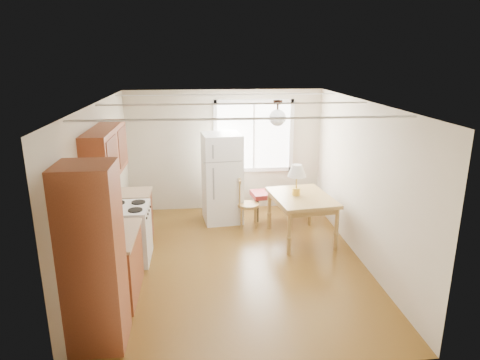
{
  "coord_description": "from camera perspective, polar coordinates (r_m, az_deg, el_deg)",
  "views": [
    {
      "loc": [
        -0.52,
        -6.17,
        3.16
      ],
      "look_at": [
        0.14,
        0.66,
        1.15
      ],
      "focal_mm": 32.0,
      "sensor_mm": 36.0,
      "label": 1
    }
  ],
  "objects": [
    {
      "name": "room_shell",
      "position": [
        6.48,
        -0.66,
        -0.81
      ],
      "size": [
        4.6,
        5.6,
        2.62
      ],
      "color": "#513310",
      "rests_on": "ground"
    },
    {
      "name": "kettle",
      "position": [
        5.88,
        -17.9,
        -6.26
      ],
      "size": [
        0.1,
        0.1,
        0.2
      ],
      "color": "red",
      "rests_on": "kitchen_run"
    },
    {
      "name": "window_unit",
      "position": [
        8.86,
        1.85,
        5.86
      ],
      "size": [
        1.64,
        0.05,
        1.51
      ],
      "color": "white",
      "rests_on": "room_shell"
    },
    {
      "name": "chair",
      "position": [
        8.09,
        0.5,
        -2.59
      ],
      "size": [
        0.41,
        0.41,
        0.94
      ],
      "rotation": [
        0.0,
        0.0,
        -0.04
      ],
      "color": "olive",
      "rests_on": "ground"
    },
    {
      "name": "pendant_light",
      "position": [
        6.75,
        5.02,
        8.4
      ],
      "size": [
        0.26,
        0.26,
        0.4
      ],
      "color": "black",
      "rests_on": "room_shell"
    },
    {
      "name": "kitchen_run",
      "position": [
        6.12,
        -16.45,
        -6.65
      ],
      "size": [
        0.65,
        3.4,
        2.2
      ],
      "color": "brown",
      "rests_on": "ground"
    },
    {
      "name": "refrigerator",
      "position": [
        8.29,
        -2.42,
        0.27
      ],
      "size": [
        0.79,
        0.79,
        1.74
      ],
      "rotation": [
        0.0,
        0.0,
        0.12
      ],
      "color": "white",
      "rests_on": "ground"
    },
    {
      "name": "dining_table",
      "position": [
        7.55,
        8.21,
        -2.85
      ],
      "size": [
        1.12,
        1.4,
        0.8
      ],
      "rotation": [
        0.0,
        0.0,
        0.13
      ],
      "color": "olive",
      "rests_on": "ground"
    },
    {
      "name": "bench",
      "position": [
        8.54,
        5.7,
        -1.82
      ],
      "size": [
        1.3,
        0.63,
        0.57
      ],
      "rotation": [
        0.0,
        0.0,
        0.14
      ],
      "color": "maroon",
      "rests_on": "ground"
    },
    {
      "name": "coffee_maker",
      "position": [
        5.88,
        -16.97,
        -5.61
      ],
      "size": [
        0.25,
        0.29,
        0.37
      ],
      "rotation": [
        0.0,
        0.0,
        0.32
      ],
      "color": "black",
      "rests_on": "kitchen_run"
    },
    {
      "name": "table_lamp",
      "position": [
        7.44,
        7.58,
        0.92
      ],
      "size": [
        0.32,
        0.32,
        0.55
      ],
      "rotation": [
        0.0,
        0.0,
        0.41
      ],
      "color": "gold",
      "rests_on": "dining_table"
    }
  ]
}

